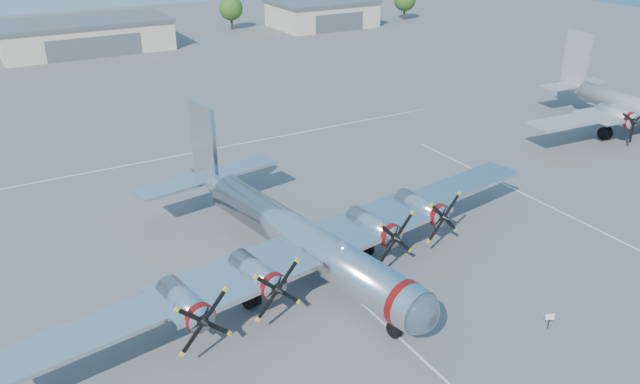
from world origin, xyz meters
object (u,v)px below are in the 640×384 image
tree_east (231,9)px  main_bomber_b29 (295,269)px  hangar_center (85,35)px  hangar_east (322,13)px  twin_engine_east (625,130)px  tree_far_east (405,0)px  info_placard (549,319)px

tree_east → main_bomber_b29: tree_east is taller
hangar_center → tree_east: (30.00, 6.04, 1.51)m
hangar_east → twin_engine_east: 74.85m
tree_east → twin_engine_east: bearing=-79.2°
hangar_center → twin_engine_east: (45.44, -74.75, -2.71)m
main_bomber_b29 → twin_engine_east: (47.24, 7.74, 0.00)m
tree_east → tree_far_east: bearing=-11.9°
hangar_center → info_placard: bearing=-85.0°
main_bomber_b29 → tree_east: bearing=61.2°
tree_east → info_placard: bearing=-101.9°
hangar_center → main_bomber_b29: hangar_center is taller
hangar_center → hangar_east: same height
hangar_east → tree_east: (-18.00, 6.04, 1.51)m
hangar_east → main_bomber_b29: 96.39m
tree_far_east → hangar_center: bearing=178.3°
hangar_east → main_bomber_b29: hangar_east is taller
twin_engine_east → hangar_center: bearing=125.6°
hangar_center → tree_far_east: 68.05m
hangar_center → tree_east: tree_east is taller
hangar_center → hangar_east: bearing=0.0°
tree_east → hangar_east: bearing=-18.5°
hangar_center → tree_far_east: size_ratio=4.31×
hangar_center → main_bomber_b29: (-1.79, -82.49, -2.71)m
hangar_east → tree_east: size_ratio=3.10×
tree_far_east → twin_engine_east: 76.32m
hangar_center → hangar_east: (48.00, 0.00, 0.00)m
hangar_east → tree_east: 19.04m
hangar_east → twin_engine_east: (-2.56, -74.75, -2.71)m
hangar_east → tree_east: tree_east is taller
main_bomber_b29 → hangar_east: bearing=49.8°
main_bomber_b29 → tree_far_east: bearing=40.0°
hangar_east → main_bomber_b29: (-49.79, -82.49, -2.71)m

